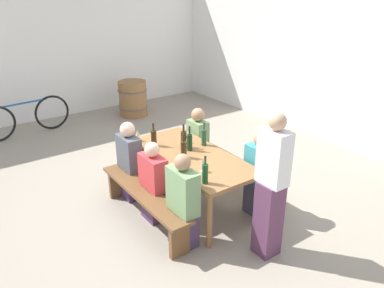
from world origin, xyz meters
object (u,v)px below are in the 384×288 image
wine_bottle_0 (154,138)px  wine_bottle_4 (184,139)px  wine_glass_1 (138,134)px  seated_guest_near_2 (183,204)px  wine_bottle_5 (184,149)px  parked_bicycle_0 (24,117)px  wine_bottle_2 (205,173)px  standing_host (271,189)px  seated_guest_far_0 (198,144)px  wine_bottle_3 (204,137)px  wine_bottle_1 (190,142)px  wine_glass_0 (203,163)px  seated_guest_near_1 (154,184)px  tasting_table (192,160)px  seated_guest_near_0 (130,163)px  wine_glass_2 (185,135)px  bench_far (233,167)px  seated_guest_far_1 (260,176)px  bench_near (144,198)px  wine_barrel (133,98)px

wine_bottle_0 → wine_bottle_4: (0.28, 0.30, 0.00)m
wine_glass_1 → seated_guest_near_2: bearing=-8.7°
wine_bottle_5 → parked_bicycle_0: 4.14m
wine_bottle_2 → standing_host: size_ratio=0.20×
wine_bottle_5 → seated_guest_far_0: seated_guest_far_0 is taller
wine_bottle_3 → wine_bottle_2: bearing=-36.4°
parked_bicycle_0 → wine_bottle_1: bearing=-77.2°
wine_glass_1 → parked_bicycle_0: bearing=-165.2°
wine_bottle_4 → seated_guest_near_2: seated_guest_near_2 is taller
wine_glass_0 → seated_guest_near_1: seated_guest_near_1 is taller
tasting_table → seated_guest_near_0: bearing=-138.6°
wine_glass_0 → wine_glass_2: 0.91m
bench_far → parked_bicycle_0: bearing=-154.1°
wine_glass_0 → parked_bicycle_0: size_ratio=0.09×
tasting_table → seated_guest_far_1: size_ratio=1.62×
wine_bottle_0 → wine_glass_1: 0.29m
wine_bottle_0 → wine_glass_0: (1.00, 0.08, -0.01)m
bench_near → wine_glass_2: wine_glass_2 is taller
seated_guest_near_1 → seated_guest_far_1: 1.34m
seated_guest_far_1 → wine_bottle_5: bearing=-42.6°
bench_far → wine_bottle_3: 0.69m
wine_bottle_4 → wine_glass_2: wine_bottle_4 is taller
wine_glass_1 → wine_barrel: wine_glass_1 is taller
wine_glass_2 → seated_guest_near_2: size_ratio=0.15×
bench_far → wine_bottle_4: size_ratio=5.38×
tasting_table → wine_glass_0: (0.46, -0.17, 0.19)m
standing_host → parked_bicycle_0: size_ratio=0.94×
wine_bottle_1 → wine_bottle_3: 0.26m
wine_bottle_4 → wine_glass_1: bearing=-144.0°
tasting_table → wine_bottle_4: bearing=169.8°
wine_bottle_1 → wine_bottle_3: wine_bottle_1 is taller
wine_bottle_3 → wine_glass_0: (0.62, -0.49, -0.01)m
seated_guest_far_0 → wine_glass_1: bearing=-9.0°
seated_guest_far_0 → seated_guest_near_0: bearing=0.4°
bench_far → seated_guest_near_2: bearing=-63.9°
seated_guest_near_2 → bench_near: bearing=103.2°
seated_guest_near_2 → standing_host: bearing=-44.0°
wine_bottle_3 → parked_bicycle_0: 4.12m
wine_bottle_4 → seated_guest_near_2: bearing=-34.8°
wine_glass_2 → seated_guest_far_1: 1.18m
wine_bottle_0 → wine_bottle_3: bearing=56.2°
seated_guest_near_0 → wine_bottle_5: bearing=-56.4°
wine_bottle_3 → seated_guest_near_1: bearing=-80.7°
wine_bottle_1 → wine_bottle_0: bearing=-143.3°
seated_guest_near_2 → wine_bottle_0: bearing=74.6°
seated_guest_near_1 → wine_barrel: bearing=66.3°
wine_bottle_3 → seated_guest_far_1: bearing=17.8°
wine_bottle_1 → wine_bottle_5: size_ratio=1.06×
tasting_table → wine_bottle_4: 0.33m
wine_bottle_0 → bench_far: bearing=61.2°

